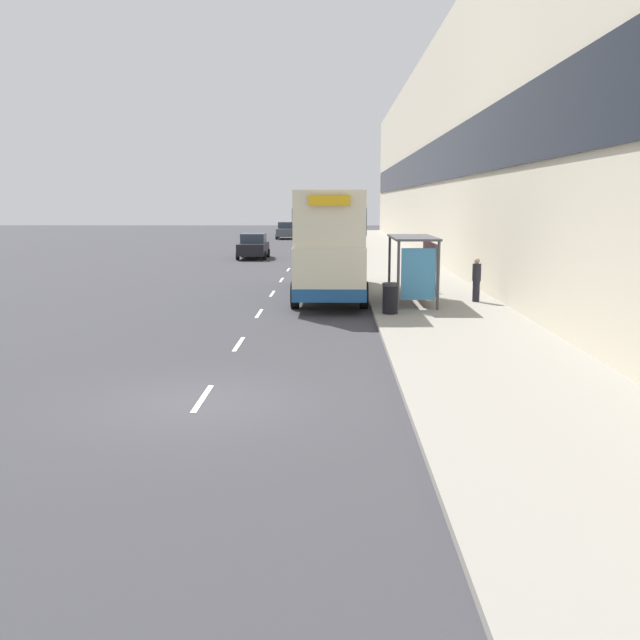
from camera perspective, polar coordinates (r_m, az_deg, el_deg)
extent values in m
plane|color=#38383D|center=(14.20, -9.61, -6.59)|extent=(220.00, 220.00, 0.00)
cube|color=gray|center=(52.20, 5.34, 5.16)|extent=(5.00, 93.00, 0.14)
cube|color=beige|center=(52.61, 9.92, 12.81)|extent=(3.00, 93.00, 14.30)
cube|color=black|center=(52.36, 8.19, 12.08)|extent=(0.12, 89.28, 2.57)
cube|color=silver|center=(14.52, -9.37, -6.21)|extent=(0.12, 2.00, 0.01)
cube|color=silver|center=(19.83, -6.52, -1.93)|extent=(0.12, 2.00, 0.01)
cube|color=silver|center=(25.24, -4.89, 0.52)|extent=(0.12, 2.00, 0.01)
cube|color=silver|center=(30.68, -3.83, 2.11)|extent=(0.12, 2.00, 0.01)
cube|color=silver|center=(36.15, -3.10, 3.22)|extent=(0.12, 2.00, 0.01)
cube|color=silver|center=(41.64, -2.55, 4.04)|extent=(0.12, 2.00, 0.01)
cube|color=#4C4C51|center=(27.15, 7.43, 6.56)|extent=(1.60, 4.20, 0.08)
cylinder|color=#4C4C51|center=(25.18, 6.29, 3.54)|extent=(0.10, 0.10, 2.40)
cylinder|color=#4C4C51|center=(29.15, 5.58, 4.34)|extent=(0.10, 0.10, 2.40)
cylinder|color=#4C4C51|center=(25.35, 9.44, 3.51)|extent=(0.10, 0.10, 2.40)
cylinder|color=#4C4C51|center=(29.30, 8.31, 4.31)|extent=(0.10, 0.10, 2.40)
cube|color=#99A8B2|center=(27.31, 8.78, 4.19)|extent=(0.04, 3.68, 1.92)
cube|color=#3F8CBF|center=(25.31, 7.86, 3.65)|extent=(1.19, 0.10, 1.82)
cube|color=maroon|center=(27.34, 7.85, 2.39)|extent=(0.36, 2.80, 0.08)
cube|color=beige|center=(29.52, 0.79, 4.61)|extent=(2.55, 10.62, 1.85)
cube|color=beige|center=(29.42, 0.80, 8.30)|extent=(2.50, 10.30, 1.95)
cube|color=#1E518C|center=(29.58, 0.79, 3.26)|extent=(2.58, 10.67, 0.45)
cube|color=#2D3847|center=(29.49, 0.80, 5.33)|extent=(2.58, 9.98, 0.81)
cube|color=#2D3847|center=(29.42, 0.80, 8.11)|extent=(2.55, 9.98, 0.94)
cube|color=yellow|center=(24.12, 0.75, 9.55)|extent=(1.40, 0.08, 0.36)
cylinder|color=black|center=(33.23, -1.39, 3.54)|extent=(0.30, 1.00, 1.00)
cylinder|color=black|center=(33.22, 3.02, 3.53)|extent=(0.30, 1.00, 1.00)
cylinder|color=black|center=(26.37, -2.01, 2.02)|extent=(0.30, 1.00, 1.00)
cylinder|color=black|center=(26.36, 3.53, 2.00)|extent=(0.30, 1.00, 1.00)
cube|color=#4C5156|center=(77.64, -2.74, 7.03)|extent=(1.83, 4.52, 0.82)
cube|color=#2D3847|center=(77.84, -2.73, 7.59)|extent=(1.61, 2.17, 0.67)
cylinder|color=black|center=(76.21, -2.11, 6.68)|extent=(0.20, 0.60, 0.60)
cylinder|color=black|center=(76.33, -3.49, 6.67)|extent=(0.20, 0.60, 0.60)
cylinder|color=black|center=(79.00, -2.00, 6.78)|extent=(0.20, 0.60, 0.60)
cylinder|color=black|center=(79.12, -3.33, 6.77)|extent=(0.20, 0.60, 0.60)
cube|color=black|center=(65.88, 0.89, 6.62)|extent=(1.80, 3.97, 0.81)
cube|color=#2D3847|center=(65.65, 0.89, 7.26)|extent=(1.59, 1.91, 0.67)
cylinder|color=black|center=(67.14, 0.12, 6.32)|extent=(0.20, 0.60, 0.60)
cylinder|color=black|center=(67.13, 1.67, 6.32)|extent=(0.20, 0.60, 0.60)
cylinder|color=black|center=(64.68, 0.08, 6.21)|extent=(0.20, 0.60, 0.60)
cylinder|color=black|center=(64.68, 1.69, 6.20)|extent=(0.20, 0.60, 0.60)
cube|color=maroon|center=(55.92, 0.96, 6.13)|extent=(1.86, 4.02, 0.82)
cube|color=#2D3847|center=(55.68, 0.96, 6.88)|extent=(1.64, 1.93, 0.67)
cylinder|color=black|center=(57.20, 0.02, 5.79)|extent=(0.20, 0.60, 0.60)
cylinder|color=black|center=(57.20, 1.90, 5.79)|extent=(0.20, 0.60, 0.60)
cylinder|color=black|center=(54.71, -0.02, 5.63)|extent=(0.20, 0.60, 0.60)
cylinder|color=black|center=(54.71, 1.93, 5.62)|extent=(0.20, 0.60, 0.60)
cube|color=black|center=(50.22, -5.36, 5.71)|extent=(1.85, 4.36, 0.79)
cube|color=#2D3847|center=(50.40, -5.34, 6.54)|extent=(1.63, 2.09, 0.65)
cylinder|color=black|center=(48.81, -4.44, 5.15)|extent=(0.20, 0.60, 0.60)
cylinder|color=black|center=(49.02, -6.61, 5.13)|extent=(0.20, 0.60, 0.60)
cylinder|color=black|center=(51.50, -4.16, 5.37)|extent=(0.20, 0.60, 0.60)
cylinder|color=black|center=(51.69, -6.21, 5.36)|extent=(0.20, 0.60, 0.60)
cylinder|color=#23232D|center=(27.81, 12.38, 2.26)|extent=(0.27, 0.27, 0.79)
cylinder|color=#26262D|center=(27.73, 12.43, 3.74)|extent=(0.33, 0.33, 0.66)
sphere|color=tan|center=(27.69, 12.46, 4.64)|extent=(0.21, 0.21, 0.21)
cylinder|color=#23232D|center=(30.73, 8.00, 3.02)|extent=(0.26, 0.26, 0.76)
cylinder|color=#997F51|center=(30.66, 8.03, 4.31)|extent=(0.32, 0.32, 0.63)
sphere|color=tan|center=(30.63, 8.05, 5.09)|extent=(0.21, 0.21, 0.21)
cylinder|color=black|center=(24.31, 5.63, 1.62)|extent=(0.52, 0.52, 0.95)
cylinder|color=#2D2D33|center=(24.24, 5.65, 2.85)|extent=(0.55, 0.55, 0.10)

